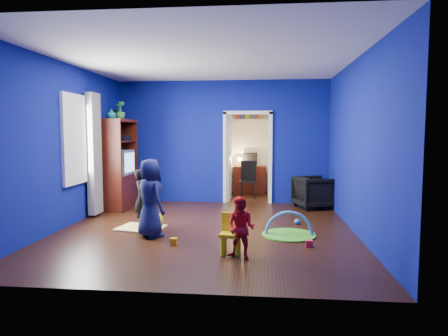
# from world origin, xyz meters

# --- Properties ---
(floor) EXTENTS (5.00, 5.50, 0.01)m
(floor) POSITION_xyz_m (0.00, 0.00, 0.00)
(floor) COLOR black
(floor) RESTS_ON ground
(ceiling) EXTENTS (5.00, 5.50, 0.01)m
(ceiling) POSITION_xyz_m (0.00, 0.00, 2.90)
(ceiling) COLOR white
(ceiling) RESTS_ON wall_back
(wall_back) EXTENTS (5.00, 0.02, 2.90)m
(wall_back) POSITION_xyz_m (0.00, 2.75, 1.45)
(wall_back) COLOR navy
(wall_back) RESTS_ON floor
(wall_front) EXTENTS (5.00, 0.02, 2.90)m
(wall_front) POSITION_xyz_m (0.00, -2.75, 1.45)
(wall_front) COLOR navy
(wall_front) RESTS_ON floor
(wall_left) EXTENTS (0.02, 5.50, 2.90)m
(wall_left) POSITION_xyz_m (-2.50, 0.00, 1.45)
(wall_left) COLOR navy
(wall_left) RESTS_ON floor
(wall_right) EXTENTS (0.02, 5.50, 2.90)m
(wall_right) POSITION_xyz_m (2.50, 0.00, 1.45)
(wall_right) COLOR navy
(wall_right) RESTS_ON floor
(alcove) EXTENTS (1.00, 1.75, 2.50)m
(alcove) POSITION_xyz_m (0.60, 3.62, 1.25)
(alcove) COLOR silver
(alcove) RESTS_ON floor
(armchair) EXTENTS (0.99, 0.98, 0.71)m
(armchair) POSITION_xyz_m (2.10, 2.20, 0.35)
(armchair) COLOR black
(armchair) RESTS_ON floor
(child_black) EXTENTS (0.35, 0.44, 1.03)m
(child_black) POSITION_xyz_m (-1.15, 0.04, 0.52)
(child_black) COLOR black
(child_black) RESTS_ON floor
(child_navy) EXTENTS (0.71, 0.72, 1.25)m
(child_navy) POSITION_xyz_m (-0.82, -0.55, 0.63)
(child_navy) COLOR #0F1637
(child_navy) RESTS_ON floor
(toddler_red) EXTENTS (0.49, 0.44, 0.83)m
(toddler_red) POSITION_xyz_m (0.69, -1.53, 0.41)
(toddler_red) COLOR red
(toddler_red) RESTS_ON floor
(vase) EXTENTS (0.27, 0.27, 0.21)m
(vase) POSITION_xyz_m (-2.22, 1.47, 2.07)
(vase) COLOR #0C5365
(vase) RESTS_ON tv_armoire
(potted_plant) EXTENTS (0.25, 0.25, 0.41)m
(potted_plant) POSITION_xyz_m (-2.22, 1.99, 2.17)
(potted_plant) COLOR green
(potted_plant) RESTS_ON tv_armoire
(tv_armoire) EXTENTS (0.58, 1.14, 1.96)m
(tv_armoire) POSITION_xyz_m (-2.22, 1.77, 0.98)
(tv_armoire) COLOR #42190B
(tv_armoire) RESTS_ON floor
(crt_tv) EXTENTS (0.46, 0.70, 0.54)m
(crt_tv) POSITION_xyz_m (-2.18, 1.77, 1.02)
(crt_tv) COLOR silver
(crt_tv) RESTS_ON tv_armoire
(yellow_blanket) EXTENTS (0.86, 0.74, 0.03)m
(yellow_blanket) POSITION_xyz_m (-1.15, -0.06, 0.01)
(yellow_blanket) COLOR #F2E07A
(yellow_blanket) RESTS_ON floor
(hopper_ball) EXTENTS (0.38, 0.38, 0.38)m
(hopper_ball) POSITION_xyz_m (-0.87, -0.30, 0.19)
(hopper_ball) COLOR yellow
(hopper_ball) RESTS_ON floor
(kid_chair) EXTENTS (0.32, 0.32, 0.50)m
(kid_chair) POSITION_xyz_m (0.54, -1.33, 0.25)
(kid_chair) COLOR yellow
(kid_chair) RESTS_ON floor
(play_mat) EXTENTS (0.87, 0.87, 0.02)m
(play_mat) POSITION_xyz_m (1.40, -0.27, 0.01)
(play_mat) COLOR green
(play_mat) RESTS_ON floor
(toy_arch) EXTENTS (0.78, 0.05, 0.78)m
(toy_arch) POSITION_xyz_m (1.40, -0.27, 0.02)
(toy_arch) COLOR #3F8CD8
(toy_arch) RESTS_ON floor
(window_left) EXTENTS (0.03, 0.95, 1.55)m
(window_left) POSITION_xyz_m (-2.48, 0.35, 1.55)
(window_left) COLOR white
(window_left) RESTS_ON wall_left
(curtain) EXTENTS (0.14, 0.42, 2.40)m
(curtain) POSITION_xyz_m (-2.37, 0.90, 1.25)
(curtain) COLOR slate
(curtain) RESTS_ON floor
(doorway) EXTENTS (1.16, 0.10, 2.10)m
(doorway) POSITION_xyz_m (0.60, 2.75, 1.05)
(doorway) COLOR white
(doorway) RESTS_ON floor
(study_desk) EXTENTS (0.88, 0.44, 0.75)m
(study_desk) POSITION_xyz_m (0.60, 4.26, 0.38)
(study_desk) COLOR #3D140A
(study_desk) RESTS_ON floor
(desk_monitor) EXTENTS (0.40, 0.05, 0.32)m
(desk_monitor) POSITION_xyz_m (0.60, 4.38, 0.95)
(desk_monitor) COLOR black
(desk_monitor) RESTS_ON study_desk
(desk_lamp) EXTENTS (0.14, 0.14, 0.14)m
(desk_lamp) POSITION_xyz_m (0.32, 4.32, 0.93)
(desk_lamp) COLOR #FFD88C
(desk_lamp) RESTS_ON study_desk
(folding_chair) EXTENTS (0.40, 0.40, 0.92)m
(folding_chair) POSITION_xyz_m (0.60, 3.30, 0.46)
(folding_chair) COLOR black
(folding_chair) RESTS_ON floor
(book_shelf) EXTENTS (0.88, 0.24, 0.04)m
(book_shelf) POSITION_xyz_m (0.60, 4.37, 2.02)
(book_shelf) COLOR white
(book_shelf) RESTS_ON study_desk
(toy_0) EXTENTS (0.10, 0.08, 0.10)m
(toy_0) POSITION_xyz_m (1.66, -0.90, 0.05)
(toy_0) COLOR red
(toy_0) RESTS_ON floor
(toy_1) EXTENTS (0.11, 0.11, 0.11)m
(toy_1) POSITION_xyz_m (1.60, 0.55, 0.06)
(toy_1) COLOR blue
(toy_1) RESTS_ON floor
(toy_2) EXTENTS (0.10, 0.08, 0.10)m
(toy_2) POSITION_xyz_m (-0.35, -0.98, 0.05)
(toy_2) COLOR orange
(toy_2) RESTS_ON floor
(toy_3) EXTENTS (0.11, 0.11, 0.11)m
(toy_3) POSITION_xyz_m (0.59, 0.69, 0.06)
(toy_3) COLOR green
(toy_3) RESTS_ON floor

